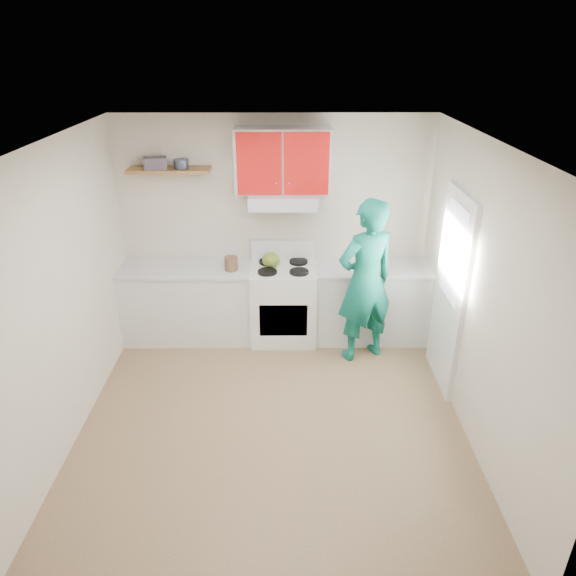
{
  "coord_description": "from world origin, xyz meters",
  "views": [
    {
      "loc": [
        0.13,
        -3.99,
        3.32
      ],
      "look_at": [
        0.15,
        0.55,
        1.15
      ],
      "focal_mm": 32.61,
      "sensor_mm": 36.0,
      "label": 1
    }
  ],
  "objects_px": {
    "tin": "(181,164)",
    "stove": "(283,303)",
    "kettle": "(271,260)",
    "person": "(365,282)",
    "crock": "(231,264)"
  },
  "relations": [
    {
      "from": "tin",
      "to": "stove",
      "type": "bearing_deg",
      "value": -8.05
    },
    {
      "from": "stove",
      "to": "kettle",
      "type": "distance_m",
      "value": 0.57
    },
    {
      "from": "person",
      "to": "stove",
      "type": "bearing_deg",
      "value": -49.29
    },
    {
      "from": "kettle",
      "to": "person",
      "type": "bearing_deg",
      "value": -33.49
    },
    {
      "from": "stove",
      "to": "crock",
      "type": "height_order",
      "value": "crock"
    },
    {
      "from": "tin",
      "to": "person",
      "type": "bearing_deg",
      "value": -16.14
    },
    {
      "from": "crock",
      "to": "person",
      "type": "height_order",
      "value": "person"
    },
    {
      "from": "kettle",
      "to": "crock",
      "type": "distance_m",
      "value": 0.46
    },
    {
      "from": "crock",
      "to": "stove",
      "type": "bearing_deg",
      "value": 6.12
    },
    {
      "from": "tin",
      "to": "kettle",
      "type": "height_order",
      "value": "tin"
    },
    {
      "from": "stove",
      "to": "person",
      "type": "relative_size",
      "value": 0.49
    },
    {
      "from": "stove",
      "to": "crock",
      "type": "bearing_deg",
      "value": -173.88
    },
    {
      "from": "crock",
      "to": "person",
      "type": "relative_size",
      "value": 0.1
    },
    {
      "from": "stove",
      "to": "tin",
      "type": "bearing_deg",
      "value": 171.95
    },
    {
      "from": "tin",
      "to": "crock",
      "type": "xyz_separation_m",
      "value": [
        0.51,
        -0.22,
        -1.1
      ]
    }
  ]
}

